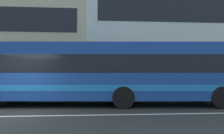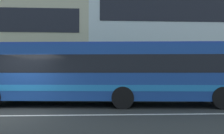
% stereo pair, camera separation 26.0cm
% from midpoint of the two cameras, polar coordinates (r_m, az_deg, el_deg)
% --- Properties ---
extents(ground_plane, '(160.00, 160.00, 0.00)m').
position_cam_midpoint_polar(ground_plane, '(8.29, -30.29, -12.62)').
color(ground_plane, '#2E302E').
extents(lane_centre_line, '(60.00, 0.16, 0.01)m').
position_cam_midpoint_polar(lane_centre_line, '(8.29, -30.29, -12.59)').
color(lane_centre_line, silver).
rests_on(lane_centre_line, ground_plane).
extents(hedge_row_far, '(22.04, 1.10, 1.11)m').
position_cam_midpoint_polar(hedge_row_far, '(14.91, -27.05, -5.79)').
color(hedge_row_far, '#1F5121').
rests_on(hedge_row_far, ground_plane).
extents(apartment_block_right, '(25.51, 8.65, 13.59)m').
position_cam_midpoint_polar(apartment_block_right, '(25.19, 23.62, 9.96)').
color(apartment_block_right, silver).
rests_on(apartment_block_right, ground_plane).
extents(transit_bus, '(12.57, 3.43, 3.05)m').
position_cam_midpoint_polar(transit_bus, '(9.84, -2.35, -1.36)').
color(transit_bus, navy).
rests_on(transit_bus, ground_plane).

